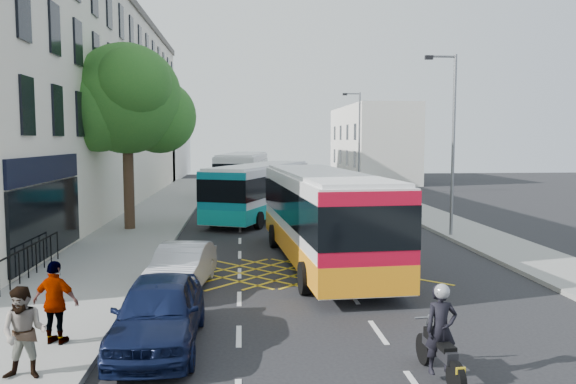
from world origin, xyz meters
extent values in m
plane|color=black|center=(0.00, 0.00, 0.00)|extent=(120.00, 120.00, 0.00)
cube|color=gray|center=(-8.50, 15.00, 0.07)|extent=(5.00, 70.00, 0.15)
cube|color=gray|center=(7.50, 15.00, 0.07)|extent=(3.00, 70.00, 0.15)
cube|color=beige|center=(-14.00, 24.50, 6.50)|extent=(8.00, 45.00, 13.00)
cube|color=black|center=(-9.95, 8.00, 3.40)|extent=(0.12, 7.00, 0.90)
cube|color=black|center=(-9.95, 8.00, 1.60)|extent=(0.12, 7.00, 2.60)
cube|color=silver|center=(-14.00, 55.00, 5.00)|extent=(8.00, 20.00, 10.00)
cube|color=silver|center=(11.00, 48.00, 4.00)|extent=(6.00, 18.00, 8.00)
cylinder|color=#382619|center=(-8.50, 15.00, 2.35)|extent=(0.50, 0.50, 4.40)
sphere|color=#195A1E|center=(-8.50, 15.00, 6.35)|extent=(5.20, 5.20, 5.20)
sphere|color=#195A1E|center=(-7.10, 15.80, 5.55)|extent=(3.60, 3.60, 3.60)
sphere|color=#195A1E|center=(-9.70, 14.40, 5.75)|extent=(3.80, 3.80, 3.80)
sphere|color=#195A1E|center=(-7.90, 13.70, 6.95)|extent=(3.40, 3.40, 3.40)
sphere|color=#195A1E|center=(-9.30, 16.10, 7.35)|extent=(3.20, 3.20, 3.20)
cylinder|color=slate|center=(6.30, 12.00, 4.15)|extent=(0.14, 0.14, 8.00)
cylinder|color=slate|center=(5.70, 12.00, 8.05)|extent=(1.20, 0.10, 0.10)
cube|color=black|center=(5.10, 12.00, 8.00)|extent=(0.35, 0.15, 0.18)
cylinder|color=slate|center=(6.30, 32.00, 4.15)|extent=(0.14, 0.14, 8.00)
cylinder|color=slate|center=(5.70, 32.00, 8.05)|extent=(1.20, 0.10, 0.10)
cube|color=black|center=(5.10, 32.00, 8.00)|extent=(0.35, 0.15, 0.18)
cube|color=silver|center=(-0.27, 7.29, 1.77)|extent=(3.43, 11.80, 2.80)
cube|color=silver|center=(-0.27, 7.29, 3.23)|extent=(3.20, 11.55, 0.13)
cube|color=black|center=(-0.27, 7.29, 2.17)|extent=(3.49, 11.86, 1.16)
cube|color=orange|center=(-0.27, 7.29, 0.79)|extent=(3.48, 11.85, 0.79)
cube|color=red|center=(0.12, 1.51, 1.80)|extent=(2.69, 0.28, 2.65)
cube|color=#FF0C0C|center=(-0.95, 1.43, 1.06)|extent=(0.25, 0.08, 0.25)
cube|color=#FF0C0C|center=(1.19, 1.58, 1.06)|extent=(0.25, 0.08, 0.25)
cylinder|color=black|center=(-1.81, 10.37, 0.48)|extent=(0.36, 0.97, 0.95)
cylinder|color=black|center=(0.83, 10.55, 0.48)|extent=(0.36, 0.97, 0.95)
cylinder|color=black|center=(-1.32, 3.29, 0.48)|extent=(0.36, 0.97, 0.95)
cylinder|color=black|center=(1.32, 3.47, 0.48)|extent=(0.36, 0.97, 0.95)
cube|color=silver|center=(-2.04, 19.00, 1.64)|extent=(6.34, 10.91, 2.60)
cube|color=silver|center=(-2.04, 19.00, 2.99)|extent=(6.08, 10.63, 0.12)
cube|color=black|center=(-2.04, 19.00, 2.01)|extent=(6.42, 10.98, 1.08)
cube|color=#0C9A93|center=(-2.04, 19.00, 0.74)|extent=(6.41, 10.97, 0.74)
cube|color=#0B7D8D|center=(-4.06, 14.04, 1.67)|extent=(2.34, 1.03, 2.45)
cube|color=#FF0C0C|center=(-4.97, 14.40, 0.98)|extent=(0.25, 0.15, 0.25)
cube|color=#FF0C0C|center=(-3.16, 13.66, 0.98)|extent=(0.25, 0.15, 0.25)
cylinder|color=black|center=(-2.06, 22.19, 0.44)|extent=(0.59, 0.92, 0.88)
cylinder|color=black|center=(0.21, 21.26, 0.44)|extent=(0.59, 0.92, 0.88)
cylinder|color=black|center=(-4.54, 16.11, 0.44)|extent=(0.59, 0.92, 0.88)
cylinder|color=black|center=(-2.27, 15.18, 0.44)|extent=(0.59, 0.92, 0.88)
cube|color=silver|center=(-2.93, 30.89, 1.83)|extent=(4.17, 12.23, 2.89)
cube|color=silver|center=(-2.93, 30.89, 3.32)|extent=(3.92, 11.97, 0.13)
cube|color=black|center=(-2.93, 30.89, 2.23)|extent=(4.23, 12.30, 1.20)
cube|color=#0D92AB|center=(-2.93, 30.89, 0.82)|extent=(4.22, 12.29, 0.82)
cube|color=white|center=(-3.66, 24.97, 1.85)|extent=(2.76, 0.44, 2.72)
cube|color=#FF0C0C|center=(-4.76, 25.09, 1.09)|extent=(0.26, 0.09, 0.25)
cube|color=#FF0C0C|center=(-2.56, 24.82, 1.09)|extent=(0.26, 0.09, 0.25)
cylinder|color=black|center=(-3.89, 34.30, 0.49)|extent=(0.42, 1.01, 0.98)
cylinder|color=black|center=(-1.18, 33.97, 0.49)|extent=(0.42, 1.01, 0.98)
cylinder|color=black|center=(-4.78, 27.05, 0.49)|extent=(0.42, 1.01, 0.98)
cylinder|color=black|center=(-2.07, 26.72, 0.49)|extent=(0.42, 1.01, 0.98)
cylinder|color=black|center=(0.55, -3.29, 0.31)|extent=(0.15, 0.62, 0.61)
cylinder|color=black|center=(0.46, -1.86, 0.31)|extent=(0.15, 0.62, 0.61)
cube|color=black|center=(0.50, -2.58, 0.59)|extent=(0.28, 1.16, 0.21)
cube|color=black|center=(0.49, -2.34, 0.76)|extent=(0.29, 0.45, 0.19)
cube|color=black|center=(0.52, -2.82, 0.72)|extent=(0.28, 0.49, 0.10)
cylinder|color=slate|center=(0.46, -1.91, 0.67)|extent=(0.08, 0.42, 0.80)
cylinder|color=slate|center=(0.47, -2.05, 1.00)|extent=(0.57, 0.07, 0.04)
cube|color=gold|center=(0.56, -3.45, 0.52)|extent=(0.17, 0.03, 0.12)
imported|color=black|center=(0.51, -2.63, 0.97)|extent=(0.62, 0.43, 1.64)
sphere|color=#99999E|center=(0.51, -2.63, 1.67)|extent=(0.29, 0.29, 0.29)
imported|color=#0D1434|center=(-4.90, -0.46, 0.75)|extent=(1.78, 4.40, 1.50)
imported|color=#B1B3BA|center=(-4.90, 4.24, 0.66)|extent=(1.92, 4.16, 1.32)
imported|color=#A50708|center=(3.81, 19.42, 0.57)|extent=(2.09, 4.13, 1.15)
imported|color=#3E4046|center=(-0.50, 44.87, 0.71)|extent=(2.68, 5.28, 1.43)
imported|color=#97999E|center=(2.50, 34.48, 0.73)|extent=(2.16, 4.43, 1.46)
imported|color=black|center=(5.50, 47.36, 0.72)|extent=(1.73, 4.46, 1.45)
imported|color=gray|center=(-7.00, -2.25, 0.99)|extent=(0.83, 0.66, 1.67)
imported|color=gray|center=(-7.00, -0.52, 1.03)|extent=(1.11, 0.70, 1.76)
camera|label=1|loc=(-3.11, -12.33, 4.42)|focal=35.00mm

